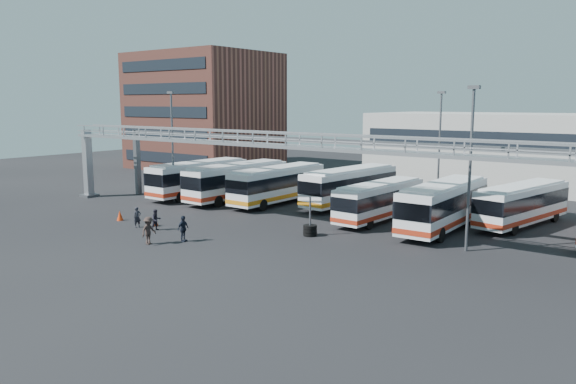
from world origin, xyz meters
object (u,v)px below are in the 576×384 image
Objects in this scene: light_pole_left at (172,141)px; bus_3 at (278,183)px; bus_1 at (199,177)px; bus_2 at (237,180)px; pedestrian_a at (137,217)px; pedestrian_b at (156,220)px; cone_right at (155,221)px; light_pole_mid at (470,160)px; light_pole_back at (440,141)px; cone_left at (120,215)px; bus_4 at (350,185)px; pedestrian_c at (149,231)px; bus_5 at (380,200)px; bus_7 at (522,203)px; bus_6 at (444,204)px; pedestrian_d at (183,229)px; tire_stack at (310,229)px.

light_pole_left reaches higher than bus_3.
bus_1 is at bearing -170.18° from bus_3.
pedestrian_a is at bearing -79.51° from bus_2.
pedestrian_b reaches higher than cone_right.
light_pole_mid is 1.00× the size of light_pole_back.
light_pole_back reaches higher than bus_1.
cone_left is (-3.16, 0.78, -0.37)m from pedestrian_a.
pedestrian_c is at bearing -94.05° from bus_4.
cone_left is at bearing -140.65° from bus_5.
light_pole_back is 0.87× the size of bus_2.
bus_7 reaches higher than pedestrian_a.
light_pole_back reaches higher than bus_2.
light_pole_left is 25.20m from bus_6.
light_pole_back is 9.14m from bus_4.
bus_1 is 0.99× the size of bus_6.
bus_5 reaches higher than pedestrian_c.
pedestrian_b is (8.40, -12.49, -1.15)m from bus_1.
bus_4 is 7.43× the size of pedestrian_b.
pedestrian_d is (4.10, -1.15, 0.11)m from pedestrian_b.
light_pole_left is 1.00× the size of light_pole_mid.
pedestrian_c is at bearing -109.65° from light_pole_back.
tire_stack is at bearing -21.39° from bus_1.
bus_7 is at bearing 48.00° from tire_stack.
bus_1 is 15.29m from bus_4.
light_pole_left is 10.25m from cone_left.
bus_5 is at bearing 1.03° from bus_2.
tire_stack is (11.19, 4.33, 0.13)m from cone_right.
pedestrian_b is at bearing -65.21° from pedestrian_a.
pedestrian_a is at bearing 109.23° from pedestrian_b.
bus_6 is at bearing -40.76° from pedestrian_b.
bus_4 reaches higher than pedestrian_a.
bus_2 is at bearing 150.78° from tire_stack.
bus_3 is 13.15m from cone_right.
light_pole_left is 5.81× the size of pedestrian_d.
bus_1 is 17.13× the size of cone_right.
bus_4 is at bearing 143.96° from bus_5.
pedestrian_b is at bearing -91.04° from bus_3.
bus_2 is 12.39m from cone_right.
pedestrian_c reaches higher than cone_left.
light_pole_left is at bearing 177.95° from light_pole_mid.
cone_left is 3.78m from cone_right.
bus_7 is at bearing 36.69° from cone_right.
pedestrian_a is 5.47m from pedestrian_c.
pedestrian_b is (-11.44, -12.71, -0.92)m from bus_5.
bus_3 is 11.12m from bus_5.
bus_6 is at bearing -17.12° from bus_4.
pedestrian_b is (-0.38, -13.92, -1.12)m from bus_3.
bus_2 is 6.34× the size of pedestrian_c.
light_pole_back is at bearing 83.03° from tire_stack.
pedestrian_c is (2.86, -3.01, 0.15)m from pedestrian_b.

